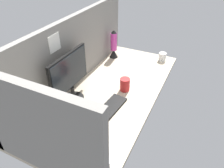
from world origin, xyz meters
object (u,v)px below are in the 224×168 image
Objects in this scene: keyboard at (109,109)px; mug_steel at (102,168)px; monitor at (70,75)px; mug_ceramic_white at (162,57)px; lava_lamp at (114,46)px; mug_red_plastic at (125,84)px; mouse at (94,134)px.

keyboard is 57.22cm from mug_steel.
monitor is at bearing 47.60° from mug_steel.
monitor is 116.39cm from mug_ceramic_white.
lava_lamp is (84.96, 36.58, 12.68)cm from keyboard.
lava_lamp is at bearing 34.26° from mug_red_plastic.
mug_red_plastic is (30.51, -0.50, 5.10)cm from keyboard.
mug_steel is at bearing -132.40° from monitor.
mug_red_plastic is at bearing 4.61° from mouse.
mug_ceramic_white is (70.83, -16.13, -1.54)cm from mug_red_plastic.
lava_lamp is (-16.37, 53.22, 9.12)cm from mug_ceramic_white.
keyboard is 3.02× the size of mug_steel.
keyboard is 4.05× the size of mug_ceramic_white.
mouse is at bearing 40.01° from mug_steel.
mug_red_plastic is 85.87cm from mug_steel.
monitor is 3.80× the size of mug_red_plastic.
keyboard is at bearing 22.31° from mug_steel.
monitor is 51.79cm from mouse.
mug_ceramic_white is at bearing -12.83° from mug_red_plastic.
monitor is at bearing 55.44° from mouse.
mug_red_plastic is 1.34× the size of mug_ceramic_white.
mug_steel is (-51.48, -56.37, -18.14)cm from monitor.
mug_red_plastic is at bearing 4.70° from keyboard.
mouse is (-29.63, -2.25, 0.70)cm from keyboard.
monitor reaches higher than mug_steel.
keyboard is 3.03× the size of mug_red_plastic.
mouse is 60.32cm from mug_red_plastic.
mouse is 30.48cm from mug_steel.
mug_red_plastic and mug_steel have the same top height.
monitor reaches higher than keyboard.
mug_steel reaches higher than keyboard.
mug_steel is at bearing -165.75° from mug_red_plastic.
monitor is 5.08× the size of mug_ceramic_white.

